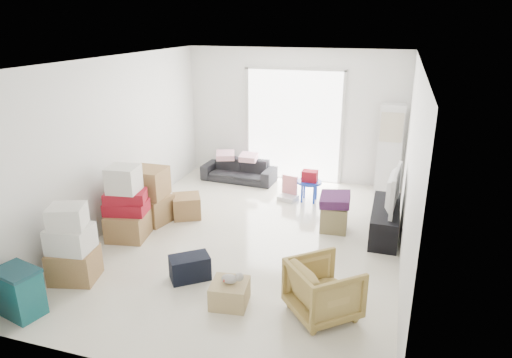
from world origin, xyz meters
The scene contains 21 objects.
room_shell centered at (0.00, 0.00, 1.35)m, with size 4.98×6.48×3.18m.
sliding_door centered at (0.00, 2.98, 1.24)m, with size 2.10×0.04×2.33m.
ac_tower centered at (1.95, 2.65, 0.88)m, with size 0.45×0.30×1.75m, color silver.
tv_console centered at (2.00, 0.78, 0.23)m, with size 0.42×1.39×0.46m, color black.
television centered at (2.00, 0.78, 0.53)m, with size 1.06×0.61×0.14m, color black.
sofa centered at (-1.04, 2.50, 0.30)m, with size 1.53×0.45×0.60m, color #232328.
pillow_left centered at (-1.32, 2.47, 0.66)m, with size 0.38×0.30×0.12m, color #EAABC4.
pillow_right centered at (-0.82, 2.49, 0.66)m, with size 0.35×0.28×0.12m, color #EAABC4.
armchair centered at (1.41, -1.58, 0.36)m, with size 0.70×0.66×0.72m, color tan.
storage_bins centered at (-1.90, -2.60, 0.29)m, with size 0.57×0.46×0.58m.
box_stack_a centered at (-1.80, -1.79, 0.47)m, with size 0.66×0.59×1.04m.
box_stack_b centered at (-1.80, -0.52, 0.50)m, with size 0.70×0.66×1.16m.
box_stack_c centered at (-1.77, 0.14, 0.45)m, with size 0.72×0.64×0.93m.
loose_box centered at (-1.28, 0.48, 0.19)m, with size 0.46×0.46×0.38m, color #A6814B.
duffel_bag centered at (-0.38, -1.34, 0.16)m, with size 0.51×0.30×0.32m, color black.
ottoman centered at (1.21, 0.70, 0.21)m, with size 0.42×0.42×0.42m, color olive.
blanket centered at (1.21, 0.70, 0.49)m, with size 0.46×0.46×0.14m, color #502256.
kids_table centered at (0.59, 1.81, 0.42)m, with size 0.46×0.46×0.59m.
toy_walker centered at (0.21, 1.78, 0.12)m, with size 0.39×0.36×0.44m.
wood_crate centered at (0.32, -1.71, 0.14)m, with size 0.43×0.43×0.29m, color tan.
plush_bunny centered at (0.35, -1.70, 0.35)m, with size 0.26×0.15×0.13m.
Camera 1 is at (2.00, -6.07, 3.23)m, focal length 32.00 mm.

